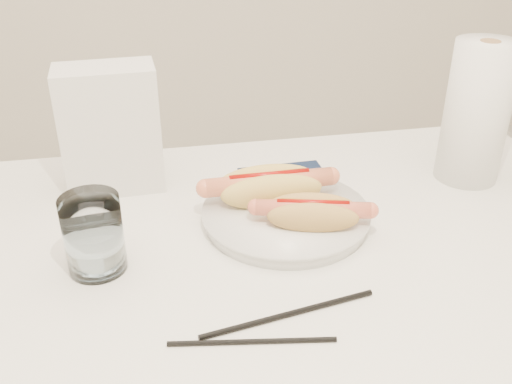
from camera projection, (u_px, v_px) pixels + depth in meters
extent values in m
cube|color=white|center=(248.00, 274.00, 0.80)|extent=(1.20, 0.80, 0.04)
cylinder|color=silver|center=(447.00, 289.00, 1.37)|extent=(0.04, 0.04, 0.71)
cylinder|color=white|center=(286.00, 217.00, 0.88)|extent=(0.27, 0.27, 0.02)
ellipsoid|color=#EBC55E|center=(272.00, 192.00, 0.87)|extent=(0.16, 0.04, 0.05)
ellipsoid|color=#EBC55E|center=(267.00, 181.00, 0.90)|extent=(0.16, 0.04, 0.05)
ellipsoid|color=#EBC55E|center=(269.00, 193.00, 0.89)|extent=(0.14, 0.06, 0.03)
cylinder|color=#EC7A53|center=(269.00, 182.00, 0.89)|extent=(0.20, 0.03, 0.03)
cylinder|color=#990A05|center=(269.00, 175.00, 0.88)|extent=(0.12, 0.01, 0.01)
ellipsoid|color=tan|center=(313.00, 218.00, 0.82)|extent=(0.14, 0.07, 0.04)
ellipsoid|color=tan|center=(312.00, 207.00, 0.84)|extent=(0.14, 0.07, 0.04)
ellipsoid|color=tan|center=(312.00, 218.00, 0.83)|extent=(0.13, 0.08, 0.02)
cylinder|color=#EA6F52|center=(313.00, 209.00, 0.83)|extent=(0.16, 0.06, 0.02)
cylinder|color=#990A05|center=(313.00, 203.00, 0.82)|extent=(0.10, 0.03, 0.01)
cylinder|color=silver|center=(94.00, 234.00, 0.76)|extent=(0.08, 0.08, 0.11)
cylinder|color=black|center=(289.00, 314.00, 0.70)|extent=(0.22, 0.05, 0.01)
cylinder|color=black|center=(252.00, 342.00, 0.66)|extent=(0.19, 0.04, 0.01)
cube|color=silver|center=(111.00, 129.00, 0.94)|extent=(0.16, 0.09, 0.21)
cube|color=#121D38|center=(288.00, 185.00, 0.98)|extent=(0.15, 0.15, 0.01)
cylinder|color=white|center=(477.00, 113.00, 0.96)|extent=(0.11, 0.11, 0.24)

